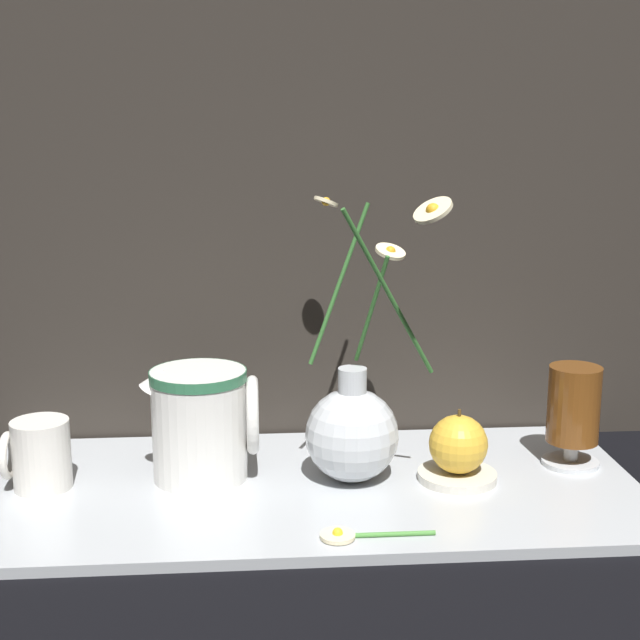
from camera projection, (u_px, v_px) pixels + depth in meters
name	position (u px, v px, depth m)	size (l,w,h in m)	color
ground_plane	(306.00, 494.00, 1.04)	(6.00, 6.00, 0.00)	black
shelf	(306.00, 489.00, 1.03)	(0.78, 0.35, 0.01)	#B2B7BC
backdrop_wall	(295.00, 18.00, 1.10)	(1.28, 0.02, 1.10)	#2D2823
vase_with_flowers	(353.00, 429.00, 1.04)	(0.15, 0.22, 0.34)	silver
yellow_mug	(39.00, 455.00, 1.02)	(0.08, 0.07, 0.08)	silver
ceramic_pitcher	(202.00, 419.00, 1.04)	(0.14, 0.11, 0.14)	white
tea_glass	(573.00, 409.00, 1.08)	(0.07, 0.07, 0.12)	silver
saucer_plate	(457.00, 475.00, 1.05)	(0.09, 0.09, 0.01)	silver
orange_fruit	(458.00, 443.00, 1.04)	(0.07, 0.07, 0.08)	gold
loose_daisy	(351.00, 535.00, 0.90)	(0.12, 0.04, 0.01)	#4C8E3D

